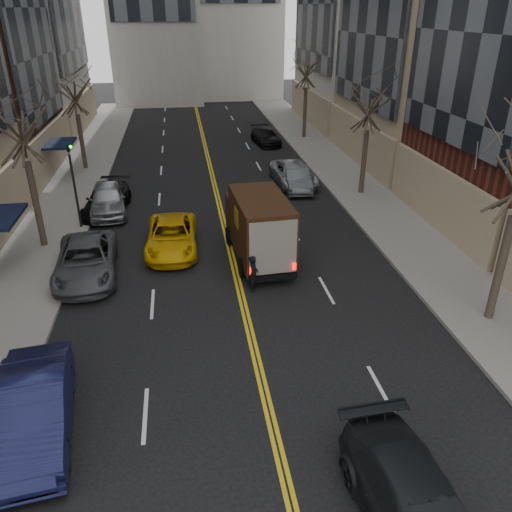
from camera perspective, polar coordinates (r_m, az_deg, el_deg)
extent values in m
cube|color=slate|center=(32.46, -20.74, 6.32)|extent=(4.00, 66.00, 0.15)
cube|color=slate|center=(33.54, 11.06, 8.19)|extent=(4.00, 66.00, 0.15)
cube|color=black|center=(35.81, -21.80, 11.85)|extent=(2.00, 3.00, 0.15)
cube|color=black|center=(36.27, -22.92, 10.09)|extent=(0.20, 3.00, 2.50)
cylinder|color=#382D23|center=(25.33, -23.81, 5.39)|extent=(0.30, 0.30, 4.05)
cylinder|color=#382D23|center=(37.56, -19.29, 12.22)|extent=(0.30, 0.30, 3.69)
cylinder|color=#382D23|center=(19.47, 26.11, -1.35)|extent=(0.30, 0.30, 3.96)
cylinder|color=#382D23|center=(31.12, 12.21, 10.44)|extent=(0.30, 0.30, 3.78)
cylinder|color=#382D23|center=(45.05, 5.60, 16.00)|extent=(0.30, 0.30, 4.14)
cylinder|color=black|center=(26.88, -19.93, 6.93)|extent=(0.12, 0.12, 3.80)
imported|color=black|center=(26.25, -20.73, 11.75)|extent=(0.15, 0.18, 0.90)
sphere|color=#0CE526|center=(26.13, -20.43, 11.62)|extent=(0.14, 0.14, 0.14)
cube|color=black|center=(22.75, 0.29, 0.83)|extent=(2.30, 5.78, 0.27)
cube|color=black|center=(24.26, -0.77, 4.80)|extent=(2.17, 1.63, 1.86)
cube|color=black|center=(21.78, 0.58, 3.33)|extent=(2.39, 4.47, 2.66)
cube|color=black|center=(20.39, 1.95, -2.42)|extent=(2.04, 0.29, 0.27)
cube|color=red|center=(20.01, -0.49, -1.71)|extent=(0.16, 0.06, 0.31)
cube|color=red|center=(20.40, 4.39, -1.20)|extent=(0.16, 0.06, 0.31)
cube|color=gold|center=(21.42, -2.27, 4.44)|extent=(0.09, 0.80, 0.80)
cube|color=gold|center=(21.87, 3.33, 4.89)|extent=(0.09, 0.80, 0.80)
cylinder|color=black|center=(24.26, -3.07, 2.33)|extent=(0.30, 0.86, 0.85)
cylinder|color=black|center=(24.64, 1.73, 2.75)|extent=(0.30, 0.86, 0.85)
cylinder|color=black|center=(21.27, -1.58, -1.30)|extent=(0.30, 0.86, 0.85)
cylinder|color=black|center=(21.70, 3.85, -0.75)|extent=(0.30, 0.86, 0.85)
cube|color=black|center=(12.32, 16.95, -21.71)|extent=(0.13, 0.04, 0.09)
cube|color=blue|center=(12.30, 17.01, -21.81)|extent=(0.10, 0.01, 0.06)
imported|color=#DFA709|center=(23.82, -9.63, 2.23)|extent=(2.48, 5.10, 1.40)
imported|color=black|center=(20.04, -0.30, -2.02)|extent=(0.51, 0.64, 1.55)
imported|color=#13153C|center=(14.99, -24.04, -15.72)|extent=(2.42, 5.21, 1.65)
imported|color=#4B4E53|center=(22.35, -18.85, -0.47)|extent=(2.84, 5.48, 1.48)
imported|color=black|center=(29.28, -16.68, 6.15)|extent=(2.62, 5.09, 1.41)
imported|color=#95979C|center=(29.08, -16.57, 6.27)|extent=(2.34, 4.95, 1.64)
imported|color=#53585C|center=(31.89, 4.69, 8.80)|extent=(1.80, 4.31, 1.39)
imported|color=#ABACB2|center=(32.90, 4.27, 9.40)|extent=(2.54, 5.16, 1.41)
imported|color=black|center=(43.12, 1.10, 13.49)|extent=(2.32, 4.57, 1.27)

